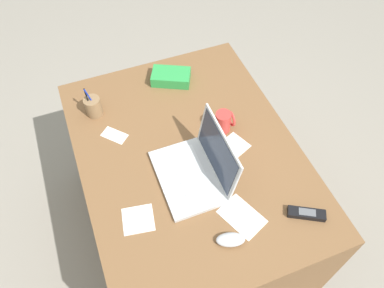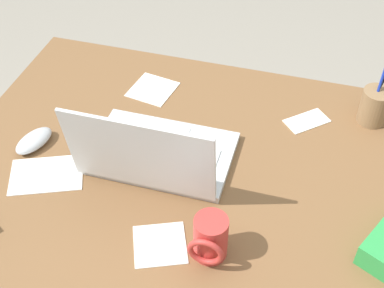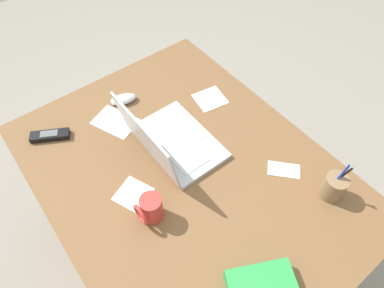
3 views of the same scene
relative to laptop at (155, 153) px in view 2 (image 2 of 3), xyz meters
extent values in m
cube|color=brown|center=(-0.12, 0.01, -0.42)|extent=(1.25, 0.95, 0.75)
cube|color=silver|center=(0.00, -0.04, -0.04)|extent=(0.35, 0.23, 0.02)
cube|color=silver|center=(0.00, -0.02, -0.03)|extent=(0.29, 0.11, 0.00)
cube|color=silver|center=(0.00, -0.11, -0.03)|extent=(0.10, 0.05, 0.00)
cube|color=silver|center=(0.00, 0.09, 0.08)|extent=(0.34, 0.04, 0.22)
cube|color=#283347|center=(0.00, 0.09, 0.08)|extent=(0.31, 0.03, 0.19)
ellipsoid|color=silver|center=(0.32, 0.01, -0.03)|extent=(0.09, 0.12, 0.03)
cylinder|color=#C63833|center=(-0.19, 0.20, 0.01)|extent=(0.07, 0.07, 0.10)
torus|color=#C63833|center=(-0.19, 0.24, 0.01)|extent=(0.07, 0.01, 0.07)
cylinder|color=olive|center=(-0.49, -0.32, 0.00)|extent=(0.08, 0.08, 0.10)
cylinder|color=#1933B2|center=(-0.49, -0.32, 0.05)|extent=(0.01, 0.04, 0.15)
cylinder|color=black|center=(-0.49, -0.34, 0.04)|extent=(0.03, 0.01, 0.14)
cube|color=white|center=(0.11, -0.29, -0.05)|extent=(0.14, 0.14, 0.00)
cube|color=white|center=(-0.33, -0.27, -0.05)|extent=(0.13, 0.12, 0.00)
cube|color=white|center=(-0.08, 0.21, -0.05)|extent=(0.14, 0.14, 0.00)
cube|color=white|center=(0.24, 0.10, -0.05)|extent=(0.20, 0.17, 0.00)
camera|label=1|loc=(0.78, -0.32, 1.33)|focal=35.59mm
camera|label=2|loc=(-0.33, 0.83, 0.88)|focal=49.50mm
camera|label=3|loc=(-0.65, 0.40, 1.00)|focal=31.82mm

